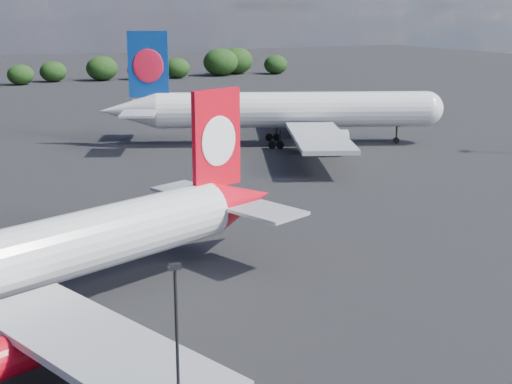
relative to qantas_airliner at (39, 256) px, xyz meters
name	(u,v)px	position (x,y,z in m)	size (l,w,h in m)	color
qantas_airliner	(39,256)	(0.00, 0.00, 0.00)	(44.93, 43.19, 15.12)	silver
china_southern_airliner	(281,111)	(46.33, 51.17, 0.94)	(53.37, 51.40, 18.19)	silver
apron_lamp_post	(178,357)	(2.95, -21.06, 1.36)	(0.55, 0.30, 10.63)	black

